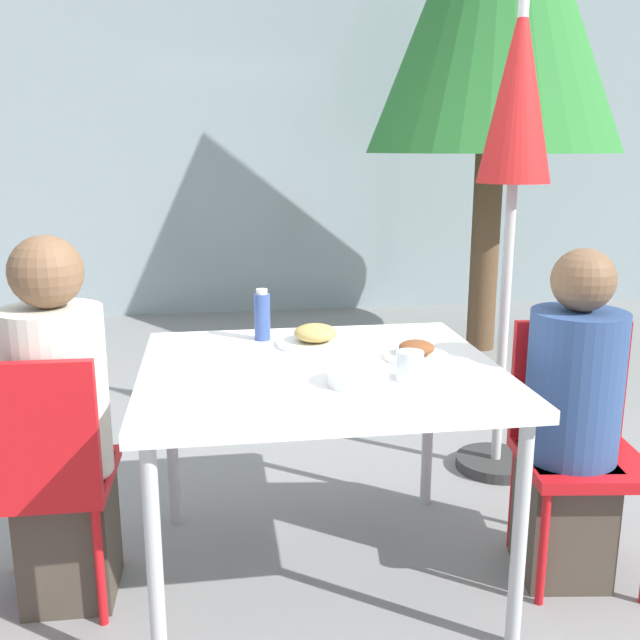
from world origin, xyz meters
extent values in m
plane|color=gray|center=(0.00, 0.00, 0.00)|extent=(24.00, 24.00, 0.00)
cube|color=#89999E|center=(0.00, 4.26, 1.50)|extent=(10.00, 0.20, 3.00)
cube|color=white|center=(0.00, 0.00, 0.74)|extent=(1.14, 1.00, 0.04)
cylinder|color=#B7B7B7|center=(-0.51, -0.44, 0.36)|extent=(0.04, 0.04, 0.72)
cylinder|color=#B7B7B7|center=(0.51, -0.44, 0.36)|extent=(0.04, 0.04, 0.72)
cylinder|color=#B7B7B7|center=(-0.51, 0.44, 0.36)|extent=(0.04, 0.04, 0.72)
cylinder|color=#B7B7B7|center=(0.51, 0.44, 0.36)|extent=(0.04, 0.04, 0.72)
cube|color=red|center=(-0.87, 0.02, 0.42)|extent=(0.41, 0.41, 0.04)
cube|color=red|center=(-0.87, -0.17, 0.65)|extent=(0.40, 0.04, 0.42)
cylinder|color=red|center=(-1.04, 0.19, 0.20)|extent=(0.03, 0.03, 0.40)
cylinder|color=red|center=(-0.70, 0.18, 0.20)|extent=(0.03, 0.03, 0.40)
cylinder|color=red|center=(-0.70, -0.16, 0.20)|extent=(0.03, 0.03, 0.40)
cube|color=#473D33|center=(-0.82, 0.01, 0.22)|extent=(0.28, 0.28, 0.44)
cylinder|color=beige|center=(-0.82, 0.01, 0.70)|extent=(0.31, 0.31, 0.53)
sphere|color=brown|center=(-0.82, 0.01, 1.08)|extent=(0.22, 0.22, 0.22)
cube|color=red|center=(0.87, -0.12, 0.42)|extent=(0.45, 0.45, 0.04)
cube|color=red|center=(0.89, 0.06, 0.65)|extent=(0.40, 0.09, 0.42)
cylinder|color=red|center=(0.68, -0.27, 0.20)|extent=(0.03, 0.03, 0.40)
cylinder|color=red|center=(1.06, 0.03, 0.20)|extent=(0.03, 0.03, 0.40)
cylinder|color=red|center=(0.72, 0.07, 0.20)|extent=(0.03, 0.03, 0.40)
cube|color=#473D33|center=(0.82, -0.11, 0.22)|extent=(0.31, 0.31, 0.44)
cylinder|color=navy|center=(0.82, -0.11, 0.69)|extent=(0.31, 0.31, 0.50)
sphere|color=brown|center=(0.82, -0.11, 1.03)|extent=(0.20, 0.20, 0.20)
cylinder|color=#333333|center=(0.93, 0.72, 0.03)|extent=(0.36, 0.36, 0.05)
cylinder|color=#BCBCBC|center=(0.93, 0.72, 1.03)|extent=(0.04, 0.04, 2.05)
cone|color=red|center=(0.93, 0.72, 1.67)|extent=(0.31, 0.31, 0.76)
cylinder|color=white|center=(0.02, 0.24, 0.77)|extent=(0.28, 0.28, 0.01)
ellipsoid|color=tan|center=(0.02, 0.24, 0.80)|extent=(0.15, 0.15, 0.06)
cylinder|color=white|center=(0.33, 0.03, 0.77)|extent=(0.21, 0.21, 0.01)
ellipsoid|color=brown|center=(0.33, 0.03, 0.80)|extent=(0.12, 0.12, 0.05)
cylinder|color=#334C8E|center=(-0.16, 0.34, 0.84)|extent=(0.06, 0.06, 0.17)
cylinder|color=white|center=(-0.16, 0.34, 0.94)|extent=(0.04, 0.04, 0.02)
cylinder|color=silver|center=(0.24, -0.19, 0.80)|extent=(0.08, 0.08, 0.09)
cylinder|color=white|center=(0.08, -0.20, 0.78)|extent=(0.18, 0.18, 0.05)
cylinder|color=brown|center=(1.60, 2.68, 0.70)|extent=(0.20, 0.20, 1.41)
camera|label=1|loc=(-0.33, -2.17, 1.44)|focal=40.00mm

